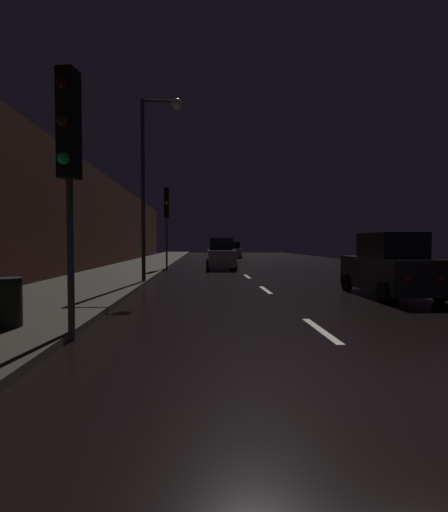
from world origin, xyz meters
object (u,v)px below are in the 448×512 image
object	(u,v)px
traffic_light_far_left	(166,210)
streetlamp_overhead	(154,163)
traffic_light_near_left	(68,145)
trash_bin_curbside	(7,302)
car_approaching_headlights	(221,255)
car_parked_right_near	(389,267)
car_distant_taillights	(234,251)

from	to	relation	value
traffic_light_far_left	streetlamp_overhead	bearing A→B (deg)	-3.17
traffic_light_near_left	streetlamp_overhead	world-z (taller)	streetlamp_overhead
trash_bin_curbside	car_approaching_headlights	distance (m)	18.56
traffic_light_far_left	car_parked_right_near	world-z (taller)	traffic_light_far_left
streetlamp_overhead	car_parked_right_near	distance (m)	9.89
car_approaching_headlights	car_distant_taillights	world-z (taller)	car_approaching_headlights
car_approaching_headlights	streetlamp_overhead	bearing A→B (deg)	-19.30
car_parked_right_near	streetlamp_overhead	bearing A→B (deg)	64.40
car_parked_right_near	traffic_light_near_left	bearing A→B (deg)	121.48
traffic_light_near_left	car_distant_taillights	xyz separation A→B (m)	(6.10, 37.55, -2.59)
streetlamp_overhead	car_distant_taillights	bearing A→B (deg)	78.57
trash_bin_curbside	car_approaching_headlights	xyz separation A→B (m)	(4.93, 17.89, 0.33)
trash_bin_curbside	car_distant_taillights	size ratio (longest dim) A/B	0.25
streetlamp_overhead	trash_bin_curbside	distance (m)	9.80
traffic_light_near_left	car_distant_taillights	size ratio (longest dim) A/B	1.28
car_parked_right_near	car_distant_taillights	world-z (taller)	car_parked_right_near
traffic_light_far_left	streetlamp_overhead	size ratio (longest dim) A/B	0.68
streetlamp_overhead	car_parked_right_near	bearing A→B (deg)	-25.60
traffic_light_far_left	streetlamp_overhead	xyz separation A→B (m)	(0.24, -8.25, 1.22)
car_parked_right_near	trash_bin_curbside	bearing A→B (deg)	115.64
car_distant_taillights	traffic_light_far_left	bearing A→B (deg)	163.50
traffic_light_near_left	trash_bin_curbside	xyz separation A→B (m)	(-1.33, 0.48, -2.83)
traffic_light_far_left	streetlamp_overhead	distance (m)	8.34
car_parked_right_near	traffic_light_far_left	bearing A→B (deg)	34.52
trash_bin_curbside	car_parked_right_near	world-z (taller)	car_parked_right_near
streetlamp_overhead	car_distant_taillights	size ratio (longest dim) A/B	2.07
trash_bin_curbside	car_distant_taillights	distance (m)	37.81
streetlamp_overhead	trash_bin_curbside	world-z (taller)	streetlamp_overhead
trash_bin_curbside	traffic_light_near_left	bearing A→B (deg)	-19.80
traffic_light_far_left	trash_bin_curbside	size ratio (longest dim) A/B	5.63
car_approaching_headlights	car_distant_taillights	distance (m)	19.34
streetlamp_overhead	trash_bin_curbside	size ratio (longest dim) A/B	8.29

